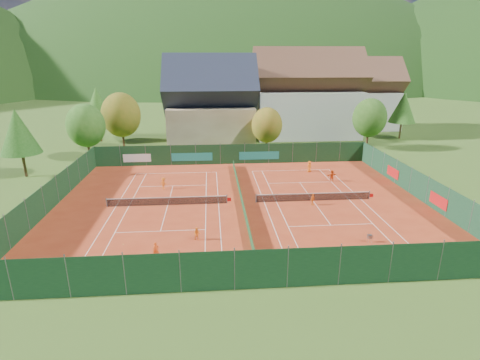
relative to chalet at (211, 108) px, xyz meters
name	(u,v)px	position (x,y,z in m)	size (l,w,h in m)	color
ground	(241,203)	(3.00, -30.00, -6.64)	(600.00, 600.00, 0.00)	#325219
clay_pad	(241,203)	(3.00, -30.00, -6.62)	(40.00, 32.00, 0.01)	#A13217
court_markings_left	(168,205)	(-5.00, -30.00, -6.61)	(11.03, 23.83, 0.00)	white
court_markings_right	(313,201)	(11.00, -30.00, -6.61)	(11.03, 23.83, 0.00)	white
tennis_net_left	(169,201)	(-4.85, -30.00, -6.12)	(13.30, 0.10, 1.02)	#59595B
tennis_net_right	(315,197)	(11.15, -30.00, -6.12)	(13.30, 0.10, 1.02)	#59595B
court_divider	(241,199)	(3.00, -30.00, -6.12)	(0.03, 28.80, 1.00)	#153B1C
fence_north	(229,154)	(2.54, -14.01, -5.16)	(40.00, 0.10, 3.00)	#14381C
fence_south	(261,269)	(3.00, -46.00, -5.12)	(40.00, 0.04, 3.00)	#12331B
fence_west	(51,195)	(-17.00, -30.00, -5.12)	(0.04, 32.00, 3.00)	#153A1D
fence_east	(418,185)	(23.00, -29.95, -5.14)	(0.09, 32.00, 3.00)	#13341F
chalet	(211,108)	(0.00, 0.00, 0.00)	(16.20, 12.00, 16.00)	beige
hotel_block_a	(307,99)	(19.00, 6.00, 0.76)	(21.60, 11.00, 17.25)	silver
hotel_block_b	(360,98)	(33.00, 14.00, -0.01)	(17.28, 10.00, 15.50)	silver
tree_west_front	(86,126)	(-19.00, -10.00, -1.23)	(5.72, 5.72, 8.69)	#492E1A
tree_west_mid	(121,115)	(-15.00, -4.00, -0.56)	(6.44, 6.44, 9.78)	#462B19
tree_west_back	(97,105)	(-21.00, 4.00, 0.11)	(5.60, 5.60, 10.00)	#4B2F1A
tree_center	(267,125)	(9.00, -8.00, -1.91)	(5.01, 5.01, 7.60)	#462F19
tree_east_front	(370,118)	(27.00, -6.00, -1.23)	(5.72, 5.72, 8.69)	#4C321B
tree_east_mid	(403,107)	(37.00, 2.00, -0.56)	(5.04, 5.04, 9.00)	#4C331B
tree_west_side	(18,132)	(-25.00, -18.00, -0.56)	(5.04, 5.04, 9.00)	#463019
tree_east_back	(348,100)	(29.00, 10.00, 0.12)	(7.15, 7.15, 10.86)	#4C2F1B
mountain_backdrop	(253,136)	(31.54, 203.48, -46.26)	(820.00, 530.00, 242.00)	black
ball_hopper	(370,237)	(13.21, -40.05, -6.07)	(0.34, 0.34, 0.80)	slate
loose_ball_0	(123,244)	(-7.85, -38.81, -6.59)	(0.07, 0.07, 0.07)	#CCD833
loose_ball_1	(335,250)	(9.85, -41.20, -6.59)	(0.07, 0.07, 0.07)	#CCD833
loose_ball_2	(273,198)	(6.73, -28.72, -6.59)	(0.07, 0.07, 0.07)	#CCD833
loose_ball_3	(218,186)	(0.51, -24.23, -6.59)	(0.07, 0.07, 0.07)	#CCD833
player_left_near	(156,250)	(-4.74, -41.23, -5.95)	(0.49, 0.32, 1.35)	#DE4B13
player_left_mid	(197,234)	(-1.58, -38.45, -6.02)	(0.58, 0.46, 1.20)	orange
player_left_far	(164,183)	(-6.01, -24.67, -5.90)	(0.94, 0.54, 1.45)	orange
player_right_near	(313,199)	(10.60, -31.20, -5.97)	(0.77, 0.32, 1.31)	orange
player_right_far_a	(309,167)	(13.39, -19.07, -5.85)	(0.76, 0.50, 1.56)	orange
player_right_far_b	(332,176)	(15.21, -23.36, -5.86)	(1.41, 0.45, 1.52)	#E14E14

